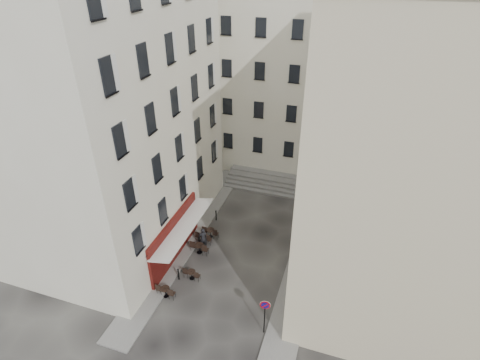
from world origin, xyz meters
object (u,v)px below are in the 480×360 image
at_px(no_parking_sign, 265,311).
at_px(bistro_table_b, 192,274).
at_px(bistro_table_a, 166,291).
at_px(pedestrian, 203,238).

xyz_separation_m(no_parking_sign, bistro_table_b, (-5.79, 2.58, -1.44)).
height_order(no_parking_sign, bistro_table_b, no_parking_sign).
bearing_deg(bistro_table_a, bistro_table_b, 63.72).
bearing_deg(no_parking_sign, pedestrian, 128.51).
relative_size(bistro_table_b, pedestrian, 0.71).
height_order(no_parking_sign, pedestrian, no_parking_sign).
bearing_deg(bistro_table_b, bistro_table_a, -116.28).
height_order(bistro_table_a, bistro_table_b, bistro_table_a).
distance_m(no_parking_sign, bistro_table_a, 6.92).
bearing_deg(bistro_table_a, no_parking_sign, -5.50).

